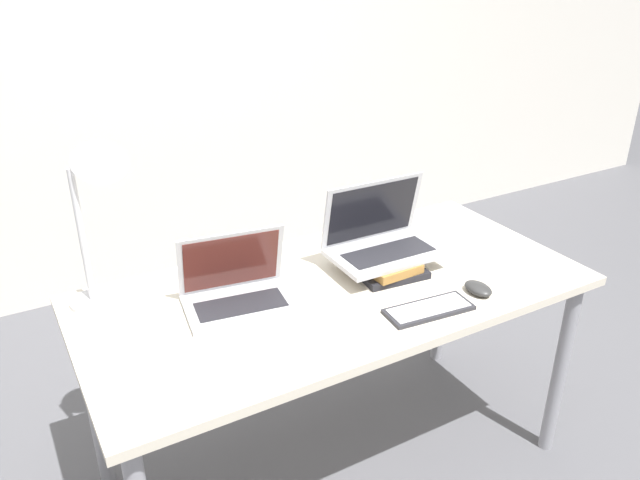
% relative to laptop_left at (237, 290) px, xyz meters
% --- Properties ---
extents(wall_back, '(8.00, 0.05, 2.70)m').
position_rel_laptop_left_xyz_m(wall_back, '(0.32, 1.68, 0.55)').
color(wall_back, silver).
rests_on(wall_back, ground_plane).
extents(desk, '(1.62, 0.78, 0.75)m').
position_rel_laptop_left_xyz_m(desk, '(0.32, -0.06, -0.12)').
color(desk, beige).
rests_on(desk, ground_plane).
extents(laptop_left, '(0.35, 0.27, 0.23)m').
position_rel_laptop_left_xyz_m(laptop_left, '(0.00, 0.00, 0.00)').
color(laptop_left, '#B2B2B7').
rests_on(laptop_left, desk).
extents(book_stack, '(0.24, 0.28, 0.05)m').
position_rel_laptop_left_xyz_m(book_stack, '(0.51, -0.04, -0.02)').
color(book_stack, black).
rests_on(book_stack, desk).
extents(laptop_on_books, '(0.37, 0.24, 0.24)m').
position_rel_laptop_left_xyz_m(laptop_on_books, '(0.52, -0.01, 0.05)').
color(laptop_on_books, '#B2B2B7').
rests_on(laptop_on_books, book_stack).
extents(wireless_keyboard, '(0.28, 0.13, 0.01)m').
position_rel_laptop_left_xyz_m(wireless_keyboard, '(0.48, -0.33, -0.04)').
color(wireless_keyboard, '#28282D').
rests_on(wireless_keyboard, desk).
extents(mouse, '(0.07, 0.10, 0.03)m').
position_rel_laptop_left_xyz_m(mouse, '(0.68, -0.32, -0.03)').
color(mouse, '#2D2D2D').
rests_on(mouse, desk).
extents(desk_lamp, '(0.23, 0.20, 0.57)m').
position_rel_laptop_left_xyz_m(desk_lamp, '(-0.32, 0.18, 0.38)').
color(desk_lamp, silver).
rests_on(desk_lamp, desk).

